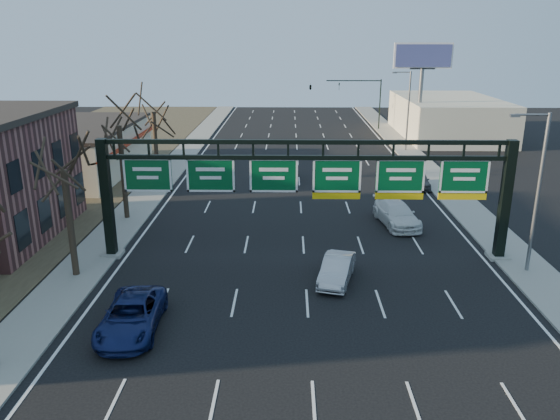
{
  "coord_description": "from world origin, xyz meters",
  "views": [
    {
      "loc": [
        -0.96,
        -22.69,
        12.85
      ],
      "look_at": [
        -1.45,
        7.31,
        3.2
      ],
      "focal_mm": 35.0,
      "sensor_mm": 36.0,
      "label": 1
    }
  ],
  "objects_px": {
    "car_silver_sedan": "(337,269)",
    "car_white_wagon": "(397,214)",
    "sign_gantry": "(308,183)",
    "car_blue_suv": "(131,316)"
  },
  "relations": [
    {
      "from": "car_blue_suv",
      "to": "car_white_wagon",
      "type": "relative_size",
      "value": 0.99
    },
    {
      "from": "car_silver_sedan",
      "to": "car_white_wagon",
      "type": "xyz_separation_m",
      "value": [
        4.99,
        9.45,
        0.09
      ]
    },
    {
      "from": "car_silver_sedan",
      "to": "car_white_wagon",
      "type": "distance_m",
      "value": 10.69
    },
    {
      "from": "car_silver_sedan",
      "to": "car_white_wagon",
      "type": "height_order",
      "value": "car_white_wagon"
    },
    {
      "from": "sign_gantry",
      "to": "car_silver_sedan",
      "type": "relative_size",
      "value": 5.79
    },
    {
      "from": "sign_gantry",
      "to": "car_blue_suv",
      "type": "xyz_separation_m",
      "value": [
        -8.21,
        -8.81,
        -3.88
      ]
    },
    {
      "from": "car_silver_sedan",
      "to": "car_white_wagon",
      "type": "relative_size",
      "value": 0.78
    },
    {
      "from": "car_white_wagon",
      "to": "sign_gantry",
      "type": "bearing_deg",
      "value": -146.5
    },
    {
      "from": "car_blue_suv",
      "to": "car_white_wagon",
      "type": "xyz_separation_m",
      "value": [
        14.73,
        14.83,
        0.04
      ]
    },
    {
      "from": "car_white_wagon",
      "to": "car_silver_sedan",
      "type": "bearing_deg",
      "value": -127.09
    }
  ]
}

